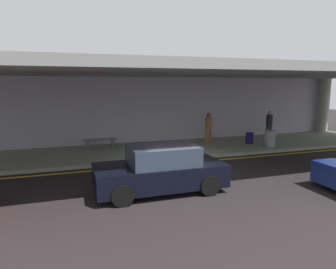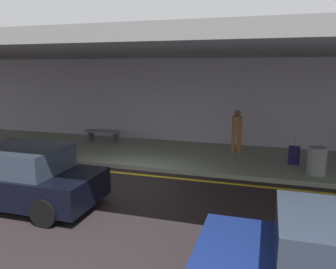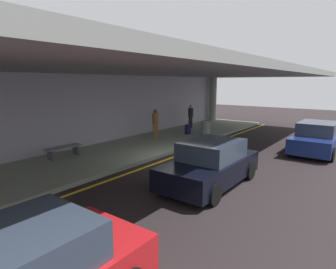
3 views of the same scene
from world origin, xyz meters
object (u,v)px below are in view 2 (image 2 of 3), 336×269
(car_black, at_px, (20,177))
(suitcase_upright_primary, at_px, (294,155))
(traveler_with_luggage, at_px, (237,128))
(bench_metal, at_px, (103,134))
(trash_bin_steel, at_px, (317,161))

(car_black, height_order, suitcase_upright_primary, car_black)
(car_black, xyz_separation_m, traveler_with_luggage, (4.71, 6.24, 0.40))
(car_black, bearing_deg, traveler_with_luggage, 50.34)
(car_black, relative_size, suitcase_upright_primary, 4.56)
(car_black, relative_size, bench_metal, 2.56)
(car_black, bearing_deg, suitcase_upright_primary, 35.37)
(bench_metal, relative_size, trash_bin_steel, 1.88)
(traveler_with_luggage, bearing_deg, car_black, -40.97)
(suitcase_upright_primary, bearing_deg, trash_bin_steel, -56.75)
(traveler_with_luggage, distance_m, trash_bin_steel, 3.31)
(traveler_with_luggage, xyz_separation_m, suitcase_upright_primary, (2.05, -0.96, -0.65))
(bench_metal, bearing_deg, trash_bin_steel, -14.82)
(suitcase_upright_primary, bearing_deg, bench_metal, 172.14)
(car_black, height_order, bench_metal, car_black)
(car_black, bearing_deg, bench_metal, 97.82)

